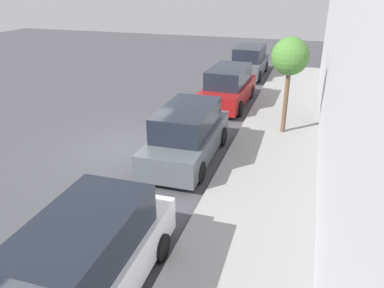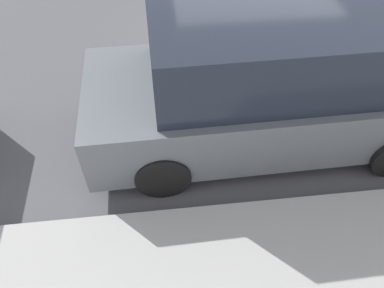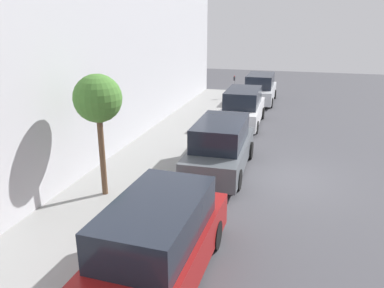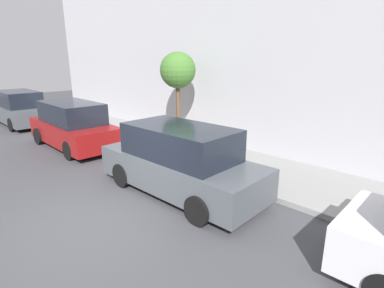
# 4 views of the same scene
# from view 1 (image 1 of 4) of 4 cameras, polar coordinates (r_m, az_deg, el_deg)

# --- Properties ---
(ground_plane) EXTENTS (60.00, 60.00, 0.00)m
(ground_plane) POSITION_cam_1_polar(r_m,az_deg,el_deg) (14.21, -9.04, -0.77)
(ground_plane) COLOR #424247
(sidewalk) EXTENTS (3.11, 32.00, 0.15)m
(sidewalk) POSITION_cam_1_polar(r_m,az_deg,el_deg) (12.87, 11.60, -3.33)
(sidewalk) COLOR gray
(sidewalk) RESTS_ON ground_plane
(parked_minivan_second) EXTENTS (2.02, 4.93, 1.90)m
(parked_minivan_second) POSITION_cam_1_polar(r_m,az_deg,el_deg) (7.71, -15.93, -16.95)
(parked_minivan_second) COLOR silver
(parked_minivan_second) RESTS_ON ground_plane
(parked_minivan_third) EXTENTS (2.02, 4.93, 1.90)m
(parked_minivan_third) POSITION_cam_1_polar(r_m,az_deg,el_deg) (12.96, -0.71, 1.50)
(parked_minivan_third) COLOR #4C5156
(parked_minivan_third) RESTS_ON ground_plane
(parked_minivan_fourth) EXTENTS (2.03, 4.95, 1.90)m
(parked_minivan_fourth) POSITION_cam_1_polar(r_m,az_deg,el_deg) (18.93, 5.56, 8.65)
(parked_minivan_fourth) COLOR maroon
(parked_minivan_fourth) RESTS_ON ground_plane
(parked_minivan_fifth) EXTENTS (2.02, 4.92, 1.90)m
(parked_minivan_fifth) POSITION_cam_1_polar(r_m,az_deg,el_deg) (25.21, 8.71, 12.31)
(parked_minivan_fifth) COLOR #4C5156
(parked_minivan_fifth) RESTS_ON ground_plane
(street_tree) EXTENTS (1.42, 1.42, 3.75)m
(street_tree) POSITION_cam_1_polar(r_m,az_deg,el_deg) (14.90, 14.74, 12.62)
(street_tree) COLOR brown
(street_tree) RESTS_ON sidewalk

